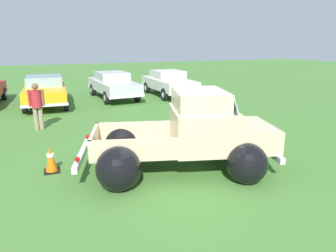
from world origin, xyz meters
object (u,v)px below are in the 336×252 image
spectator_0 (37,104)px  lane_cone_0 (51,159)px  show_car_2 (113,84)px  vintage_pickup_truck (192,138)px  show_car_3 (168,82)px  show_car_1 (45,90)px  lane_cone_1 (213,125)px

spectator_0 → lane_cone_0: 4.12m
show_car_2 → lane_cone_0: show_car_2 is taller
vintage_pickup_truck → lane_cone_0: size_ratio=7.86×
vintage_pickup_truck → show_car_3: (3.29, 10.08, 0.03)m
show_car_2 → show_car_3: (3.17, -0.24, -0.00)m
lane_cone_0 → spectator_0: bearing=94.9°
vintage_pickup_truck → lane_cone_0: bearing=177.8°
show_car_1 → spectator_0: bearing=-2.2°
show_car_1 → spectator_0: size_ratio=2.86×
vintage_pickup_truck → show_car_1: 10.12m
spectator_0 → vintage_pickup_truck: bearing=-139.4°
lane_cone_0 → show_car_1: bearing=90.8°
vintage_pickup_truck → spectator_0: vintage_pickup_truck is taller
vintage_pickup_truck → show_car_1: bearing=123.9°
show_car_1 → lane_cone_1: 8.92m
lane_cone_0 → vintage_pickup_truck: bearing=-16.7°
vintage_pickup_truck → show_car_1: (-3.36, 9.55, 0.03)m
show_car_1 → show_car_3: size_ratio=1.07×
show_car_2 → spectator_0: spectator_0 is taller
lane_cone_1 → spectator_0: bearing=154.4°
vintage_pickup_truck → show_car_3: bearing=86.5°
show_car_2 → lane_cone_1: 8.17m
show_car_3 → lane_cone_1: (-1.35, -7.70, -0.47)m
show_car_3 → spectator_0: size_ratio=2.68×
show_car_1 → lane_cone_0: size_ratio=7.51×
show_car_3 → lane_cone_0: 11.22m
show_car_3 → lane_cone_1: 7.84m
show_car_2 → lane_cone_0: bearing=-25.2°
show_car_3 → vintage_pickup_truck: bearing=-20.6°
show_car_1 → lane_cone_0: bearing=1.6°
lane_cone_0 → lane_cone_1: size_ratio=1.00×
vintage_pickup_truck → lane_cone_0: (-3.24, 0.97, -0.45)m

